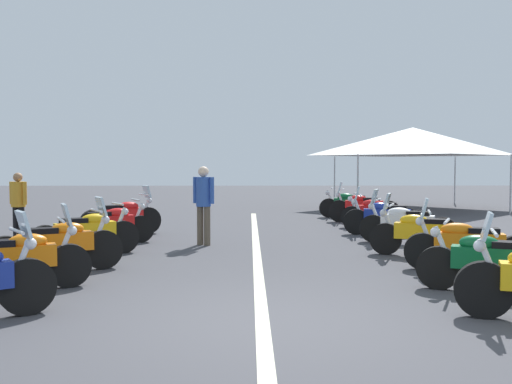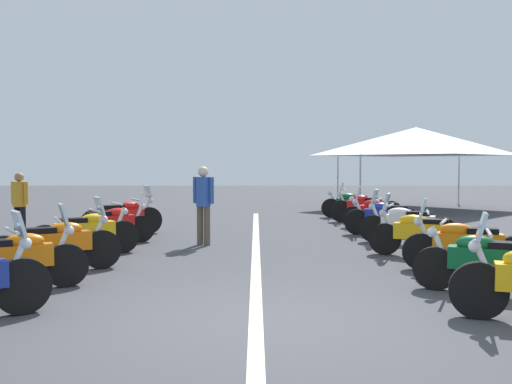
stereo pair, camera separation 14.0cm
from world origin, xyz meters
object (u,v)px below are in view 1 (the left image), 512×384
at_px(motorcycle_right_row_1, 491,261).
at_px(motorcycle_right_row_7, 363,207).
at_px(motorcycle_right_row_3, 422,232).
at_px(motorcycle_right_row_5, 386,216).
at_px(motorcycle_right_row_8, 350,204).
at_px(motorcycle_left_row_3, 86,232).
at_px(motorcycle_right_row_6, 378,212).
at_px(motorcycle_left_row_5, 122,216).
at_px(motorcycle_left_row_2, 58,244).
at_px(motorcycle_left_row_1, 16,259).
at_px(bystander_1, 18,201).
at_px(motorcycle_left_row_4, 110,224).
at_px(motorcycle_right_row_4, 406,223).
at_px(event_tent, 413,142).
at_px(motorcycle_right_row_2, 467,244).
at_px(bystander_0, 204,199).

bearing_deg(motorcycle_right_row_1, motorcycle_right_row_7, -66.80).
bearing_deg(motorcycle_right_row_3, motorcycle_right_row_5, -70.42).
height_order(motorcycle_right_row_7, motorcycle_right_row_8, motorcycle_right_row_7).
bearing_deg(motorcycle_left_row_3, motorcycle_right_row_6, 1.75).
bearing_deg(motorcycle_left_row_5, motorcycle_left_row_2, -121.53).
relative_size(motorcycle_right_row_1, motorcycle_right_row_7, 0.90).
bearing_deg(motorcycle_right_row_3, motorcycle_left_row_5, -5.62).
bearing_deg(motorcycle_left_row_1, motorcycle_left_row_2, 59.25).
distance_m(motorcycle_left_row_1, bystander_1, 5.78).
height_order(motorcycle_left_row_3, motorcycle_left_row_5, motorcycle_left_row_5).
bearing_deg(motorcycle_right_row_3, motorcycle_left_row_4, 6.35).
xyz_separation_m(motorcycle_right_row_4, motorcycle_right_row_8, (6.03, 0.15, -0.01)).
bearing_deg(bystander_1, motorcycle_left_row_4, 99.54).
bearing_deg(motorcycle_right_row_7, motorcycle_right_row_6, 106.71).
relative_size(motorcycle_left_row_2, motorcycle_left_row_4, 1.06).
xyz_separation_m(motorcycle_left_row_1, event_tent, (14.49, -9.63, 2.19)).
height_order(motorcycle_right_row_3, motorcycle_right_row_6, motorcycle_right_row_3).
distance_m(motorcycle_left_row_1, motorcycle_left_row_2, 1.34).
distance_m(motorcycle_left_row_1, motorcycle_right_row_4, 8.09).
bearing_deg(event_tent, motorcycle_left_row_3, 140.31).
bearing_deg(motorcycle_left_row_3, motorcycle_right_row_3, -33.60).
height_order(motorcycle_left_row_4, motorcycle_right_row_5, motorcycle_right_row_5).
distance_m(motorcycle_left_row_1, motorcycle_right_row_5, 8.98).
bearing_deg(motorcycle_left_row_3, motorcycle_right_row_5, -6.99).
height_order(motorcycle_left_row_2, event_tent, event_tent).
bearing_deg(motorcycle_left_row_1, motorcycle_right_row_2, -13.80).
distance_m(motorcycle_left_row_1, motorcycle_right_row_7, 11.29).
bearing_deg(bystander_1, motorcycle_right_row_7, 141.26).
bearing_deg(motorcycle_right_row_6, motorcycle_right_row_4, 106.02).
height_order(motorcycle_right_row_6, bystander_1, bystander_1).
bearing_deg(motorcycle_left_row_4, motorcycle_right_row_4, -27.30).
distance_m(motorcycle_left_row_3, motorcycle_right_row_1, 7.12).
height_order(motorcycle_left_row_2, motorcycle_left_row_5, motorcycle_left_row_5).
xyz_separation_m(motorcycle_left_row_2, motorcycle_left_row_3, (1.66, 0.02, -0.01)).
bearing_deg(motorcycle_right_row_4, bystander_0, 24.94).
relative_size(motorcycle_right_row_7, motorcycle_right_row_8, 1.03).
height_order(motorcycle_left_row_3, motorcycle_right_row_7, motorcycle_right_row_7).
bearing_deg(motorcycle_left_row_2, bystander_1, 88.92).
bearing_deg(motorcycle_right_row_1, motorcycle_right_row_6, -67.60).
relative_size(motorcycle_left_row_1, motorcycle_left_row_5, 1.06).
xyz_separation_m(motorcycle_right_row_3, bystander_0, (1.55, 4.27, 0.54)).
distance_m(motorcycle_right_row_4, motorcycle_right_row_7, 4.54).
bearing_deg(motorcycle_left_row_5, motorcycle_right_row_7, -7.53).
xyz_separation_m(motorcycle_right_row_4, bystander_1, (0.74, 8.79, 0.45)).
height_order(motorcycle_left_row_2, motorcycle_right_row_1, motorcycle_left_row_2).
relative_size(motorcycle_left_row_1, motorcycle_right_row_2, 0.95).
bearing_deg(motorcycle_right_row_1, motorcycle_left_row_2, 10.76).
relative_size(motorcycle_right_row_5, motorcycle_right_row_6, 1.05).
xyz_separation_m(motorcycle_left_row_5, bystander_1, (-0.80, 2.22, 0.43)).
bearing_deg(event_tent, motorcycle_right_row_8, 140.76).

